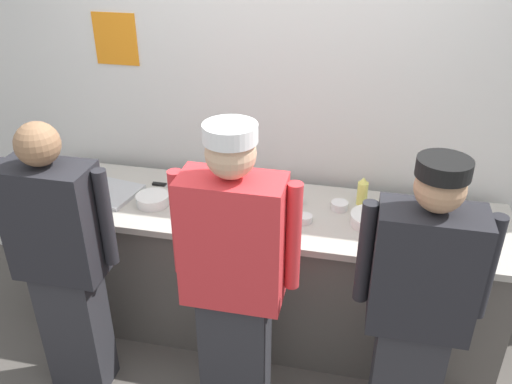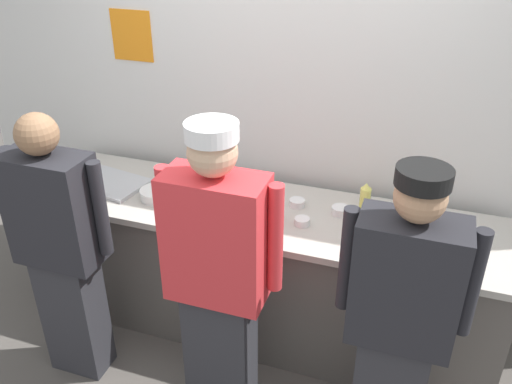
{
  "view_description": "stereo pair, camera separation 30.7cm",
  "coord_description": "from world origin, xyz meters",
  "px_view_note": "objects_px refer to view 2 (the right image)",
  "views": [
    {
      "loc": [
        0.56,
        -2.26,
        2.48
      ],
      "look_at": [
        -0.02,
        0.37,
        1.0
      ],
      "focal_mm": 37.79,
      "sensor_mm": 36.0,
      "label": 1
    },
    {
      "loc": [
        0.86,
        -2.18,
        2.48
      ],
      "look_at": [
        -0.02,
        0.37,
        1.0
      ],
      "focal_mm": 37.79,
      "sensor_mm": 36.0,
      "label": 2
    }
  ],
  "objects_px": {
    "squeeze_bottle_spare": "(274,209)",
    "ramekin_yellow_sauce": "(302,221)",
    "plate_stack_rear": "(156,194)",
    "chef_far_right": "(400,321)",
    "mixing_bowl_steel": "(220,194)",
    "squeeze_bottle_secondary": "(365,197)",
    "ramekin_orange_sauce": "(467,230)",
    "ramekin_green_sauce": "(297,202)",
    "sheet_tray": "(107,182)",
    "deli_cup": "(433,217)",
    "chef_center": "(218,277)",
    "squeeze_bottle_primary": "(439,234)",
    "chef_near_left": "(61,247)",
    "ramekin_red_sauce": "(340,210)",
    "plate_stack_front": "(370,226)",
    "chefs_knife": "(177,181)"
  },
  "relations": [
    {
      "from": "plate_stack_rear",
      "to": "sheet_tray",
      "type": "bearing_deg",
      "value": 170.59
    },
    {
      "from": "chef_center",
      "to": "ramekin_red_sauce",
      "type": "height_order",
      "value": "chef_center"
    },
    {
      "from": "squeeze_bottle_secondary",
      "to": "squeeze_bottle_spare",
      "type": "relative_size",
      "value": 0.96
    },
    {
      "from": "squeeze_bottle_primary",
      "to": "ramekin_green_sauce",
      "type": "height_order",
      "value": "squeeze_bottle_primary"
    },
    {
      "from": "plate_stack_rear",
      "to": "ramekin_yellow_sauce",
      "type": "relative_size",
      "value": 2.27
    },
    {
      "from": "squeeze_bottle_primary",
      "to": "mixing_bowl_steel",
      "type": "bearing_deg",
      "value": 176.27
    },
    {
      "from": "ramekin_red_sauce",
      "to": "ramekin_green_sauce",
      "type": "distance_m",
      "value": 0.26
    },
    {
      "from": "squeeze_bottle_secondary",
      "to": "squeeze_bottle_spare",
      "type": "bearing_deg",
      "value": -146.4
    },
    {
      "from": "squeeze_bottle_spare",
      "to": "sheet_tray",
      "type": "bearing_deg",
      "value": 175.09
    },
    {
      "from": "ramekin_red_sauce",
      "to": "deli_cup",
      "type": "xyz_separation_m",
      "value": [
        0.5,
        0.06,
        0.02
      ]
    },
    {
      "from": "squeeze_bottle_spare",
      "to": "ramekin_green_sauce",
      "type": "height_order",
      "value": "squeeze_bottle_spare"
    },
    {
      "from": "chef_far_right",
      "to": "squeeze_bottle_primary",
      "type": "relative_size",
      "value": 8.29
    },
    {
      "from": "squeeze_bottle_secondary",
      "to": "ramekin_yellow_sauce",
      "type": "xyz_separation_m",
      "value": [
        -0.3,
        -0.27,
        -0.06
      ]
    },
    {
      "from": "chef_center",
      "to": "deli_cup",
      "type": "distance_m",
      "value": 1.26
    },
    {
      "from": "squeeze_bottle_secondary",
      "to": "chef_far_right",
      "type": "bearing_deg",
      "value": -70.91
    },
    {
      "from": "chef_far_right",
      "to": "chefs_knife",
      "type": "height_order",
      "value": "chef_far_right"
    },
    {
      "from": "ramekin_green_sauce",
      "to": "chefs_knife",
      "type": "height_order",
      "value": "ramekin_green_sauce"
    },
    {
      "from": "chef_center",
      "to": "chef_far_right",
      "type": "relative_size",
      "value": 1.05
    },
    {
      "from": "ramekin_red_sauce",
      "to": "ramekin_orange_sauce",
      "type": "xyz_separation_m",
      "value": [
        0.69,
        0.02,
        0.0
      ]
    },
    {
      "from": "squeeze_bottle_spare",
      "to": "ramekin_yellow_sauce",
      "type": "distance_m",
      "value": 0.17
    },
    {
      "from": "mixing_bowl_steel",
      "to": "ramekin_orange_sauce",
      "type": "distance_m",
      "value": 1.39
    },
    {
      "from": "chef_center",
      "to": "plate_stack_front",
      "type": "relative_size",
      "value": 7.05
    },
    {
      "from": "chef_near_left",
      "to": "deli_cup",
      "type": "relative_size",
      "value": 17.33
    },
    {
      "from": "chef_far_right",
      "to": "mixing_bowl_steel",
      "type": "distance_m",
      "value": 1.3
    },
    {
      "from": "chef_near_left",
      "to": "ramekin_red_sauce",
      "type": "relative_size",
      "value": 16.02
    },
    {
      "from": "chef_far_right",
      "to": "chef_near_left",
      "type": "bearing_deg",
      "value": 179.99
    },
    {
      "from": "chef_far_right",
      "to": "ramekin_green_sauce",
      "type": "height_order",
      "value": "chef_far_right"
    },
    {
      "from": "ramekin_green_sauce",
      "to": "squeeze_bottle_primary",
      "type": "bearing_deg",
      "value": -13.53
    },
    {
      "from": "chef_center",
      "to": "plate_stack_front",
      "type": "bearing_deg",
      "value": 47.1
    },
    {
      "from": "chef_near_left",
      "to": "sheet_tray",
      "type": "distance_m",
      "value": 0.66
    },
    {
      "from": "plate_stack_front",
      "to": "plate_stack_rear",
      "type": "bearing_deg",
      "value": -177.56
    },
    {
      "from": "chef_far_right",
      "to": "ramekin_yellow_sauce",
      "type": "xyz_separation_m",
      "value": [
        -0.59,
        0.58,
        0.05
      ]
    },
    {
      "from": "squeeze_bottle_secondary",
      "to": "ramekin_red_sauce",
      "type": "bearing_deg",
      "value": -143.69
    },
    {
      "from": "chef_far_right",
      "to": "ramekin_red_sauce",
      "type": "height_order",
      "value": "chef_far_right"
    },
    {
      "from": "plate_stack_rear",
      "to": "squeeze_bottle_spare",
      "type": "bearing_deg",
      "value": -2.58
    },
    {
      "from": "ramekin_red_sauce",
      "to": "ramekin_yellow_sauce",
      "type": "distance_m",
      "value": 0.25
    },
    {
      "from": "ramekin_red_sauce",
      "to": "chef_near_left",
      "type": "bearing_deg",
      "value": -150.68
    },
    {
      "from": "plate_stack_rear",
      "to": "chef_center",
      "type": "bearing_deg",
      "value": -43.14
    },
    {
      "from": "sheet_tray",
      "to": "deli_cup",
      "type": "xyz_separation_m",
      "value": [
        1.97,
        0.18,
        0.03
      ]
    },
    {
      "from": "plate_stack_front",
      "to": "ramekin_red_sauce",
      "type": "height_order",
      "value": "plate_stack_front"
    },
    {
      "from": "ramekin_orange_sauce",
      "to": "ramekin_green_sauce",
      "type": "xyz_separation_m",
      "value": [
        -0.95,
        -0.01,
        -0.0
      ]
    },
    {
      "from": "chef_near_left",
      "to": "plate_stack_rear",
      "type": "height_order",
      "value": "chef_near_left"
    },
    {
      "from": "chef_center",
      "to": "squeeze_bottle_spare",
      "type": "height_order",
      "value": "chef_center"
    },
    {
      "from": "chef_near_left",
      "to": "plate_stack_front",
      "type": "distance_m",
      "value": 1.66
    },
    {
      "from": "ramekin_yellow_sauce",
      "to": "plate_stack_rear",
      "type": "bearing_deg",
      "value": 179.88
    },
    {
      "from": "squeeze_bottle_spare",
      "to": "ramekin_yellow_sauce",
      "type": "relative_size",
      "value": 2.14
    },
    {
      "from": "plate_stack_front",
      "to": "squeeze_bottle_primary",
      "type": "distance_m",
      "value": 0.36
    },
    {
      "from": "chef_far_right",
      "to": "squeeze_bottle_spare",
      "type": "height_order",
      "value": "chef_far_right"
    },
    {
      "from": "mixing_bowl_steel",
      "to": "plate_stack_front",
      "type": "bearing_deg",
      "value": -1.44
    },
    {
      "from": "ramekin_yellow_sauce",
      "to": "plate_stack_front",
      "type": "bearing_deg",
      "value": 8.68
    }
  ]
}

